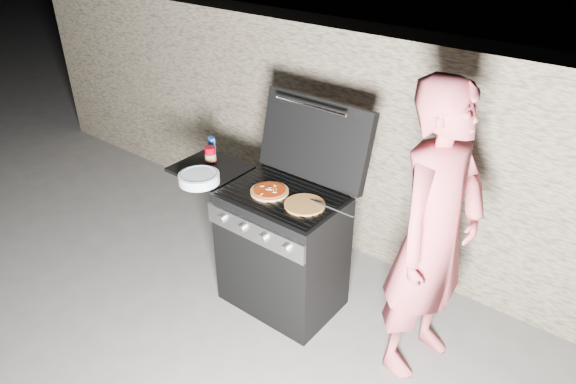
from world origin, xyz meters
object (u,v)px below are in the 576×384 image
Objects in this scene: gas_grill at (256,238)px; person at (434,237)px; sauce_jar at (210,155)px; pizza_topped at (270,191)px.

person reaches higher than gas_grill.
sauce_jar reaches higher than gas_grill.
person is (1.09, 0.16, 0.01)m from pizza_topped.
gas_grill is at bearing 106.28° from person.
gas_grill is 0.71× the size of person.
pizza_topped is 0.14× the size of person.
pizza_topped is 1.10m from person.
gas_grill is 5.26× the size of pizza_topped.
pizza_topped is 0.65m from sauce_jar.
pizza_topped is at bearing -7.85° from sauce_jar.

